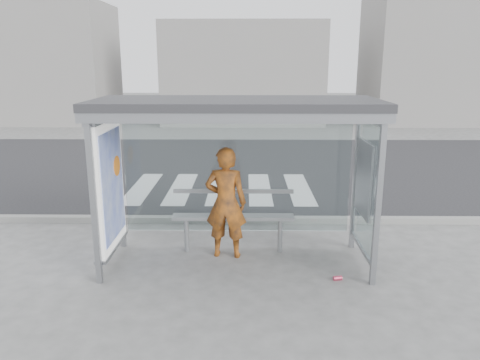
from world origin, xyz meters
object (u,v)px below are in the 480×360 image
soda_can (338,278)px  bench (233,217)px  person (226,203)px  bus_shelter (212,141)px

soda_can → bench: bearing=145.7°
person → soda_can: (1.70, -0.89, -0.89)m
person → soda_can: 2.11m
person → soda_can: bearing=157.8°
bench → soda_can: size_ratio=16.11×
person → bench: size_ratio=0.91×
bus_shelter → bench: bearing=54.7°
person → bus_shelter: bearing=57.3°
bench → soda_can: (1.58, -1.08, -0.58)m
person → soda_can: size_ratio=14.63×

